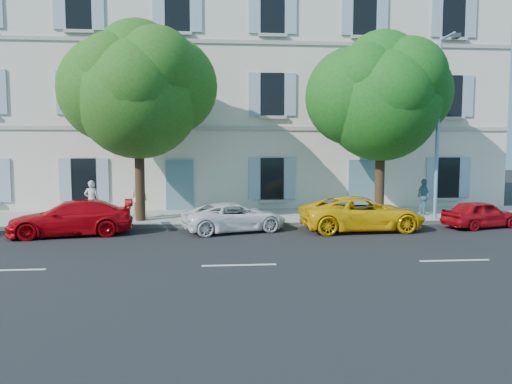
{
  "coord_description": "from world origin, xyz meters",
  "views": [
    {
      "loc": [
        -0.73,
        -17.06,
        3.19
      ],
      "look_at": [
        1.0,
        2.0,
        1.4
      ],
      "focal_mm": 35.0,
      "sensor_mm": 36.0,
      "label": 1
    }
  ],
  "objects": [
    {
      "name": "car_yellow_supercar",
      "position": [
        4.91,
        1.04,
        0.64
      ],
      "size": [
        4.74,
        2.39,
        1.29
      ],
      "primitive_type": "imported",
      "rotation": [
        0.0,
        0.0,
        1.63
      ],
      "color": "#F5B80A",
      "rests_on": "ground"
    },
    {
      "name": "car_white_coupe",
      "position": [
        0.13,
        1.28,
        0.54
      ],
      "size": [
        4.22,
        2.82,
        1.07
      ],
      "primitive_type": "imported",
      "rotation": [
        0.0,
        0.0,
        1.86
      ],
      "color": "white",
      "rests_on": "ground"
    },
    {
      "name": "pedestrian_c",
      "position": [
        8.53,
        3.84,
        0.95
      ],
      "size": [
        0.47,
        0.97,
        1.59
      ],
      "primitive_type": "imported",
      "rotation": [
        0.0,
        0.0,
        1.66
      ],
      "color": "teal",
      "rests_on": "sidewalk"
    },
    {
      "name": "ground",
      "position": [
        0.0,
        0.0,
        0.0
      ],
      "size": [
        90.0,
        90.0,
        0.0
      ],
      "primitive_type": "plane",
      "color": "black"
    },
    {
      "name": "tree_right",
      "position": [
        6.38,
        3.41,
        4.96
      ],
      "size": [
        4.87,
        4.87,
        7.5
      ],
      "color": "#3A2819",
      "rests_on": "sidewalk"
    },
    {
      "name": "building",
      "position": [
        0.0,
        10.2,
        6.0
      ],
      "size": [
        28.0,
        7.0,
        12.0
      ],
      "primitive_type": "cube",
      "color": "beige",
      "rests_on": "ground"
    },
    {
      "name": "car_red_hatchback",
      "position": [
        9.7,
        1.26,
        0.53
      ],
      "size": [
        3.36,
        2.06,
        1.07
      ],
      "primitive_type": "imported",
      "rotation": [
        0.0,
        0.0,
        1.85
      ],
      "color": "#A70A12",
      "rests_on": "ground"
    },
    {
      "name": "pedestrian_a",
      "position": [
        -5.6,
        3.75,
        0.96
      ],
      "size": [
        0.61,
        0.41,
        1.62
      ],
      "primitive_type": "imported",
      "rotation": [
        0.0,
        0.0,
        3.18
      ],
      "color": "beige",
      "rests_on": "sidewalk"
    },
    {
      "name": "car_red_coupe",
      "position": [
        -5.69,
        1.01,
        0.62
      ],
      "size": [
        4.52,
        2.45,
        1.24
      ],
      "primitive_type": "imported",
      "rotation": [
        0.0,
        0.0,
        4.88
      ],
      "color": "#B4050C",
      "rests_on": "ground"
    },
    {
      "name": "pedestrian_b",
      "position": [
        -3.74,
        4.03,
        0.98
      ],
      "size": [
        1.02,
        0.96,
        1.66
      ],
      "primitive_type": "imported",
      "rotation": [
        0.0,
        0.0,
        2.58
      ],
      "color": "#CFAF84",
      "rests_on": "sidewalk"
    },
    {
      "name": "kerb",
      "position": [
        0.0,
        2.28,
        0.08
      ],
      "size": [
        36.0,
        0.16,
        0.16
      ],
      "primitive_type": "cube",
      "color": "#9E998E",
      "rests_on": "ground"
    },
    {
      "name": "sidewalk",
      "position": [
        0.0,
        4.45,
        0.07
      ],
      "size": [
        36.0,
        4.5,
        0.15
      ],
      "primitive_type": "cube",
      "color": "#A09E96",
      "rests_on": "ground"
    },
    {
      "name": "street_lamp",
      "position": [
        8.5,
        2.5,
        4.29
      ],
      "size": [
        0.27,
        1.56,
        7.31
      ],
      "color": "#7293BF",
      "rests_on": "sidewalk"
    },
    {
      "name": "tree_left",
      "position": [
        -3.59,
        3.36,
        5.13
      ],
      "size": [
        5.0,
        5.0,
        7.74
      ],
      "color": "#3A2819",
      "rests_on": "sidewalk"
    }
  ]
}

